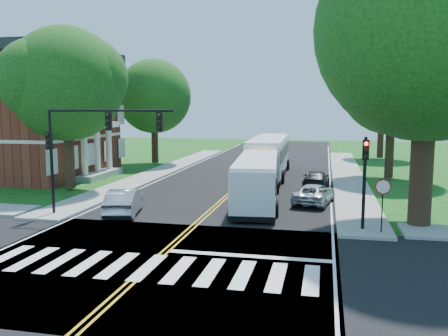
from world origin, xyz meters
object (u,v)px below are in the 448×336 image
(signal_nw, at_px, (90,137))
(hatchback, at_px, (125,202))
(signal_ne, at_px, (365,171))
(bus_follow, at_px, (269,156))
(suv, at_px, (314,194))
(bus_lead, at_px, (257,179))
(dark_sedan, at_px, (316,179))

(signal_nw, xyz_separation_m, hatchback, (1.43, 1.01, -3.64))
(signal_ne, xyz_separation_m, hatchback, (-12.63, 1.00, -2.22))
(bus_follow, bearing_deg, hatchback, 68.38)
(signal_nw, bearing_deg, suv, 28.44)
(bus_follow, bearing_deg, suv, 108.46)
(bus_lead, distance_m, bus_follow, 12.05)
(signal_nw, relative_size, signal_ne, 1.62)
(bus_lead, relative_size, bus_follow, 0.88)
(bus_follow, height_order, dark_sedan, bus_follow)
(bus_follow, relative_size, suv, 2.94)
(signal_ne, bearing_deg, bus_lead, 136.71)
(hatchback, relative_size, dark_sedan, 1.00)
(hatchback, bearing_deg, dark_sedan, -145.70)
(suv, bearing_deg, signal_ne, 121.97)
(signal_ne, xyz_separation_m, dark_sedan, (-2.43, 12.06, -2.31))
(signal_ne, xyz_separation_m, suv, (-2.45, 6.27, -2.35))
(bus_follow, distance_m, dark_sedan, 7.01)
(bus_lead, bearing_deg, hatchback, 28.85)
(signal_ne, bearing_deg, suv, 111.32)
(bus_follow, height_order, suv, bus_follow)
(signal_ne, distance_m, bus_follow, 18.83)
(hatchback, height_order, suv, hatchback)
(signal_ne, distance_m, hatchback, 12.86)
(signal_nw, height_order, bus_follow, signal_nw)
(bus_lead, bearing_deg, dark_sedan, -123.48)
(bus_lead, xyz_separation_m, suv, (3.46, 0.71, -0.90))
(bus_follow, bearing_deg, signal_ne, 108.91)
(signal_nw, relative_size, bus_lead, 0.64)
(bus_lead, bearing_deg, bus_follow, -92.09)
(signal_nw, height_order, dark_sedan, signal_nw)
(signal_nw, relative_size, suv, 1.64)
(signal_nw, bearing_deg, dark_sedan, 46.07)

